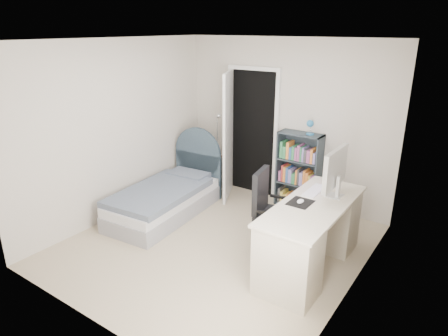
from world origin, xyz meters
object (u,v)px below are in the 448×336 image
Objects in this scene: bed at (167,197)px; desk at (312,233)px; floor_lamp at (218,160)px; bookcase at (299,173)px; nightstand at (206,162)px; office_chair at (270,208)px.

desk is at bearing -3.20° from bed.
floor_lamp is 1.39m from bookcase.
nightstand is 0.44× the size of bookcase.
bookcase is at bearing 120.05° from desk.
bed is 1.77m from office_chair.
bed is 1.29m from nightstand.
bed is 2.00m from bookcase.
office_chair is (1.98, -1.33, 0.18)m from nightstand.
office_chair reaches higher than nightstand.
desk reaches higher than nightstand.
bed is 3.15× the size of nightstand.
nightstand is at bearing 101.03° from bed.
floor_lamp is at bearing 149.97° from desk.
nightstand is 0.58× the size of office_chair.
office_chair is (0.27, -1.39, 0.03)m from bookcase.
desk is (2.22, -1.29, -0.10)m from floor_lamp.
nightstand is at bearing 151.52° from desk.
bed is 1.38× the size of bookcase.
bookcase is 1.33× the size of office_chair.
office_chair is at bearing -79.23° from bookcase.
bookcase is (1.47, 1.32, 0.29)m from bed.
nightstand is 1.73m from bookcase.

